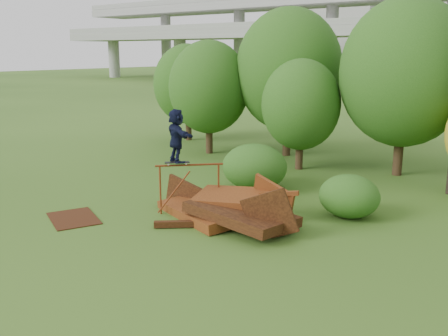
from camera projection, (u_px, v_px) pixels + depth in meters
The scene contains 13 objects.
ground at pixel (205, 240), 14.09m from camera, with size 240.00×240.00×0.00m, color #2D5116.
scrap_pile at pixel (226, 209), 15.65m from camera, with size 5.69×3.53×1.84m.
grind_rail at pixel (190, 178), 16.23m from camera, with size 1.59×1.62×1.64m.
skateboard at pixel (177, 162), 16.04m from camera, with size 0.71×0.72×0.08m.
skater at pixel (177, 136), 15.84m from camera, with size 1.59×0.51×1.71m, color black.
flat_plate at pixel (74, 218), 15.86m from camera, with size 1.91×1.36×0.03m, color #391B0C.
tree_0 at pixel (209, 87), 25.34m from camera, with size 4.10×4.10×5.78m.
tree_1 at pixel (289, 70), 24.61m from camera, with size 5.27×5.27×7.33m.
tree_2 at pixel (301, 105), 21.93m from camera, with size 3.49×3.49×4.92m.
tree_3 at pixel (405, 73), 20.52m from camera, with size 5.35×5.35×7.42m.
tree_6 at pixel (188, 84), 29.28m from camera, with size 4.05×4.05×5.65m.
shrub_left at pixel (255, 167), 19.11m from camera, with size 2.55×2.35×1.76m, color #1B4311.
shrub_right at pixel (349, 196), 15.90m from camera, with size 1.95×1.79×1.38m, color #1B4311.
Camera 1 is at (8.35, -10.31, 5.19)m, focal length 40.00 mm.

